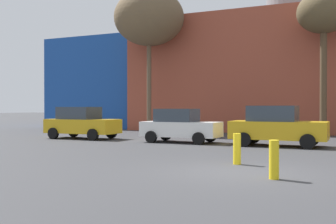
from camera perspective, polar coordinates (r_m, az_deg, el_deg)
The scene contains 9 objects.
ground_plane at distance 11.57m, azimuth 9.91°, elevation -8.13°, with size 200.00×200.00×0.00m, color #38383A.
building_backdrop at distance 35.18m, azimuth 16.65°, elevation 4.52°, with size 40.30×14.00×10.56m.
parked_car_0 at distance 23.85m, azimuth -11.80°, elevation -1.47°, with size 4.13×2.03×1.79m.
parked_car_1 at distance 20.83m, azimuth 1.66°, elevation -1.89°, with size 3.91×1.92×1.69m.
parked_car_2 at distance 19.45m, azimuth 14.78°, elevation -1.88°, with size 4.25×2.08×1.84m.
bare_tree_0 at distance 30.09m, azimuth -2.63°, elevation 12.80°, with size 4.98×4.98×10.13m.
bare_tree_1 at distance 26.85m, azimuth 20.66°, elevation 12.39°, with size 3.13×3.13×8.68m.
bollard_yellow_0 at distance 10.53m, azimuth 14.40°, elevation -6.37°, with size 0.24×0.24×0.96m, color yellow.
bollard_yellow_1 at distance 13.01m, azimuth 9.49°, elevation -5.03°, with size 0.24×0.24×0.96m, color yellow.
Camera 1 is at (2.93, -11.06, 1.76)m, focal length 44.25 mm.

